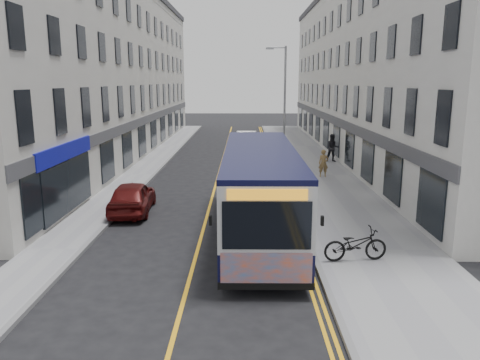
{
  "coord_description": "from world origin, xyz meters",
  "views": [
    {
      "loc": [
        1.64,
        -16.58,
        5.84
      ],
      "look_at": [
        1.46,
        3.38,
        1.6
      ],
      "focal_mm": 35.0,
      "sensor_mm": 36.0,
      "label": 1
    }
  ],
  "objects_px": {
    "city_bus": "(260,188)",
    "pedestrian_far": "(333,148)",
    "streetlamp": "(283,104)",
    "pedestrian_near": "(323,163)",
    "car_maroon": "(132,197)",
    "car_white": "(246,141)",
    "bicycle": "(355,244)"
  },
  "relations": [
    {
      "from": "city_bus",
      "to": "pedestrian_far",
      "type": "xyz_separation_m",
      "value": [
        5.76,
        15.9,
        -0.71
      ]
    },
    {
      "from": "streetlamp",
      "to": "pedestrian_near",
      "type": "relative_size",
      "value": 4.85
    },
    {
      "from": "pedestrian_near",
      "to": "city_bus",
      "type": "bearing_deg",
      "value": -110.61
    },
    {
      "from": "pedestrian_far",
      "to": "car_maroon",
      "type": "distance_m",
      "value": 17.3
    },
    {
      "from": "city_bus",
      "to": "pedestrian_far",
      "type": "distance_m",
      "value": 16.93
    },
    {
      "from": "city_bus",
      "to": "car_maroon",
      "type": "distance_m",
      "value": 6.43
    },
    {
      "from": "streetlamp",
      "to": "car_white",
      "type": "relative_size",
      "value": 1.67
    },
    {
      "from": "pedestrian_near",
      "to": "car_maroon",
      "type": "height_order",
      "value": "pedestrian_near"
    },
    {
      "from": "streetlamp",
      "to": "city_bus",
      "type": "distance_m",
      "value": 13.5
    },
    {
      "from": "streetlamp",
      "to": "car_white",
      "type": "distance_m",
      "value": 10.44
    },
    {
      "from": "car_maroon",
      "to": "city_bus",
      "type": "bearing_deg",
      "value": 149.45
    },
    {
      "from": "car_white",
      "to": "car_maroon",
      "type": "relative_size",
      "value": 1.12
    },
    {
      "from": "bicycle",
      "to": "car_maroon",
      "type": "relative_size",
      "value": 0.49
    },
    {
      "from": "car_white",
      "to": "pedestrian_near",
      "type": "bearing_deg",
      "value": -65.41
    },
    {
      "from": "streetlamp",
      "to": "pedestrian_near",
      "type": "xyz_separation_m",
      "value": [
        2.29,
        -2.59,
        -3.44
      ]
    },
    {
      "from": "city_bus",
      "to": "bicycle",
      "type": "height_order",
      "value": "city_bus"
    },
    {
      "from": "pedestrian_far",
      "to": "city_bus",
      "type": "bearing_deg",
      "value": -108.0
    },
    {
      "from": "pedestrian_far",
      "to": "car_white",
      "type": "bearing_deg",
      "value": 134.61
    },
    {
      "from": "city_bus",
      "to": "pedestrian_near",
      "type": "relative_size",
      "value": 6.99
    },
    {
      "from": "pedestrian_near",
      "to": "car_white",
      "type": "height_order",
      "value": "pedestrian_near"
    },
    {
      "from": "city_bus",
      "to": "car_white",
      "type": "xyz_separation_m",
      "value": [
        -0.44,
        22.62,
        -1.04
      ]
    },
    {
      "from": "bicycle",
      "to": "pedestrian_far",
      "type": "xyz_separation_m",
      "value": [
        2.76,
        19.01,
        0.45
      ]
    },
    {
      "from": "streetlamp",
      "to": "pedestrian_far",
      "type": "bearing_deg",
      "value": 36.04
    },
    {
      "from": "bicycle",
      "to": "car_maroon",
      "type": "distance_m",
      "value": 10.52
    },
    {
      "from": "streetlamp",
      "to": "city_bus",
      "type": "bearing_deg",
      "value": -98.38
    },
    {
      "from": "city_bus",
      "to": "car_white",
      "type": "height_order",
      "value": "city_bus"
    },
    {
      "from": "pedestrian_near",
      "to": "car_white",
      "type": "relative_size",
      "value": 0.34
    },
    {
      "from": "city_bus",
      "to": "car_maroon",
      "type": "height_order",
      "value": "city_bus"
    },
    {
      "from": "city_bus",
      "to": "pedestrian_near",
      "type": "bearing_deg",
      "value": 68.15
    },
    {
      "from": "city_bus",
      "to": "pedestrian_far",
      "type": "height_order",
      "value": "city_bus"
    },
    {
      "from": "car_white",
      "to": "car_maroon",
      "type": "distance_m",
      "value": 20.4
    },
    {
      "from": "bicycle",
      "to": "pedestrian_near",
      "type": "bearing_deg",
      "value": -12.62
    }
  ]
}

